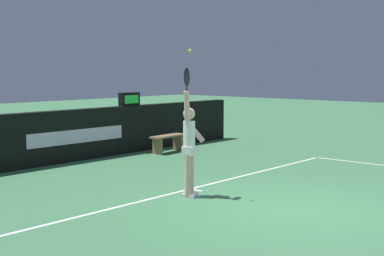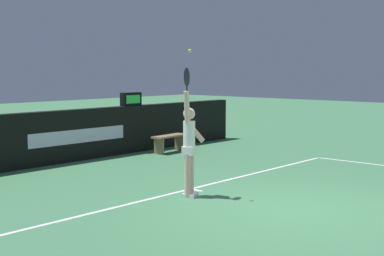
{
  "view_description": "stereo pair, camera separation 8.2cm",
  "coord_description": "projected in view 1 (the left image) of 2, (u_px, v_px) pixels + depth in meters",
  "views": [
    {
      "loc": [
        -8.07,
        -4.67,
        2.37
      ],
      "look_at": [
        -0.52,
        1.9,
        1.29
      ],
      "focal_mm": 51.58,
      "sensor_mm": 36.0,
      "label": 1
    },
    {
      "loc": [
        -8.02,
        -4.73,
        2.37
      ],
      "look_at": [
        -0.52,
        1.9,
        1.29
      ],
      "focal_mm": 51.58,
      "sensor_mm": 36.0,
      "label": 2
    }
  ],
  "objects": [
    {
      "name": "ground_plane",
      "position": [
        297.0,
        209.0,
        9.35
      ],
      "size": [
        60.0,
        60.0,
        0.0
      ],
      "primitive_type": "plane",
      "color": "#407C50"
    },
    {
      "name": "court_lines",
      "position": [
        303.0,
        210.0,
        9.27
      ],
      "size": [
        10.42,
        5.17,
        0.0
      ],
      "color": "white",
      "rests_on": "ground"
    },
    {
      "name": "back_wall",
      "position": [
        55.0,
        137.0,
        13.8
      ],
      "size": [
        13.45,
        0.29,
        1.33
      ],
      "color": "black",
      "rests_on": "ground"
    },
    {
      "name": "speed_display",
      "position": [
        129.0,
        99.0,
        15.6
      ],
      "size": [
        0.66,
        0.2,
        0.38
      ],
      "color": "black",
      "rests_on": "back_wall"
    },
    {
      "name": "tennis_player",
      "position": [
        189.0,
        144.0,
        10.14
      ],
      "size": [
        0.51,
        0.42,
        2.41
      ],
      "color": "beige",
      "rests_on": "ground"
    },
    {
      "name": "tennis_ball",
      "position": [
        190.0,
        51.0,
        9.7
      ],
      "size": [
        0.07,
        0.07,
        0.07
      ],
      "color": "#D1E12C"
    },
    {
      "name": "courtside_bench_near",
      "position": [
        168.0,
        140.0,
        15.69
      ],
      "size": [
        1.23,
        0.45,
        0.49
      ],
      "color": "#91704D",
      "rests_on": "ground"
    }
  ]
}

